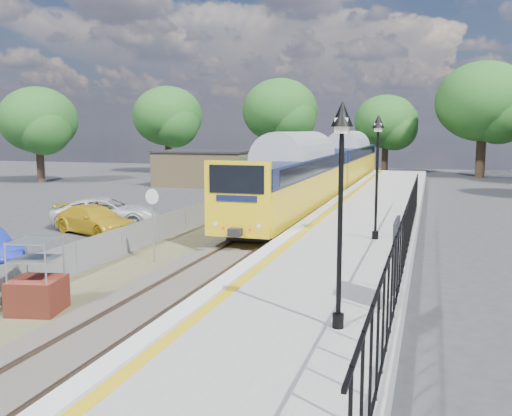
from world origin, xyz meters
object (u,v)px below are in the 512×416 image
at_px(victorian_lamp_north, 378,147).
at_px(speed_sign, 153,213).
at_px(car_yellow, 95,220).
at_px(victorian_lamp_south, 341,162).
at_px(train, 328,166).
at_px(car_white, 107,213).
at_px(brick_plinth, 37,278).

distance_m(victorian_lamp_north, speed_sign, 8.58).
bearing_deg(car_yellow, victorian_lamp_south, -110.89).
distance_m(train, car_yellow, 19.69).
bearing_deg(car_white, speed_sign, -157.22).
bearing_deg(speed_sign, car_white, 141.05).
height_order(victorian_lamp_south, train, victorian_lamp_south).
bearing_deg(brick_plinth, victorian_lamp_south, -8.28).
distance_m(car_yellow, car_white, 1.91).
bearing_deg(victorian_lamp_north, speed_sign, -161.21).
height_order(speed_sign, car_yellow, speed_sign).
relative_size(victorian_lamp_south, train, 0.11).
xyz_separation_m(victorian_lamp_south, brick_plinth, (-8.31, 1.21, -3.31)).
distance_m(brick_plinth, car_yellow, 12.17).
bearing_deg(train, car_white, -118.19).
bearing_deg(car_white, train, -47.87).
xyz_separation_m(speed_sign, car_yellow, (-5.60, 4.81, -1.24)).
bearing_deg(victorian_lamp_north, car_yellow, 170.86).
bearing_deg(car_yellow, car_white, 35.61).
xyz_separation_m(brick_plinth, car_yellow, (-5.30, 10.95, -0.32)).
bearing_deg(victorian_lamp_south, brick_plinth, 171.72).
bearing_deg(speed_sign, victorian_lamp_south, -33.97).
bearing_deg(brick_plinth, speed_sign, 87.14).
relative_size(victorian_lamp_south, brick_plinth, 2.23).
bearing_deg(victorian_lamp_north, car_white, 163.94).
bearing_deg(car_white, brick_plinth, -175.36).
bearing_deg(speed_sign, victorian_lamp_north, 27.37).
relative_size(brick_plinth, car_yellow, 0.44).
bearing_deg(train, brick_plinth, -95.56).
bearing_deg(victorian_lamp_north, victorian_lamp_south, -88.85).
bearing_deg(speed_sign, brick_plinth, -84.27).
height_order(victorian_lamp_south, brick_plinth, victorian_lamp_south).
xyz_separation_m(victorian_lamp_north, speed_sign, (-7.80, -2.65, -2.39)).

